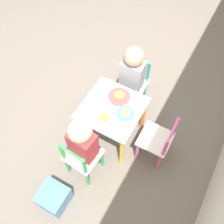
# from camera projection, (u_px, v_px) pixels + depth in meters

# --- Properties ---
(ground_plane) EXTENTS (6.00, 6.00, 0.00)m
(ground_plane) POSITION_uv_depth(u_px,v_px,m) (112.00, 133.00, 2.53)
(ground_plane) COLOR #6B6056
(kids_table) EXTENTS (0.49, 0.49, 0.45)m
(kids_table) POSITION_uv_depth(u_px,v_px,m) (112.00, 113.00, 2.22)
(kids_table) COLOR silver
(kids_table) RESTS_ON ground_plane
(chair_teal) EXTENTS (0.27, 0.27, 0.54)m
(chair_teal) POSITION_uv_depth(u_px,v_px,m) (133.00, 84.00, 2.51)
(chair_teal) COLOR silver
(chair_teal) RESTS_ON ground_plane
(chair_green) EXTENTS (0.28, 0.28, 0.54)m
(chair_green) POSITION_uv_depth(u_px,v_px,m) (82.00, 158.00, 2.11)
(chair_green) COLOR silver
(chair_green) RESTS_ON ground_plane
(chair_pink) EXTENTS (0.26, 0.26, 0.54)m
(chair_pink) POSITION_uv_depth(u_px,v_px,m) (158.00, 141.00, 2.20)
(chair_pink) COLOR silver
(chair_pink) RESTS_ON ground_plane
(child_left) EXTENTS (0.22, 0.20, 0.77)m
(child_left) POSITION_uv_depth(u_px,v_px,m) (132.00, 75.00, 2.31)
(child_left) COLOR #7A6B5B
(child_left) RESTS_ON ground_plane
(child_right) EXTENTS (0.23, 0.21, 0.75)m
(child_right) POSITION_uv_depth(u_px,v_px,m) (84.00, 142.00, 1.97)
(child_right) COLOR #4C608E
(child_right) RESTS_ON ground_plane
(plate_left) EXTENTS (0.19, 0.19, 0.03)m
(plate_left) POSITION_uv_depth(u_px,v_px,m) (119.00, 96.00, 2.20)
(plate_left) COLOR #E54C47
(plate_left) RESTS_ON kids_table
(plate_right) EXTENTS (0.17, 0.17, 0.03)m
(plate_right) POSITION_uv_depth(u_px,v_px,m) (104.00, 118.00, 2.08)
(plate_right) COLOR white
(plate_right) RESTS_ON kids_table
(plate_back) EXTENTS (0.15, 0.15, 0.03)m
(plate_back) POSITION_uv_depth(u_px,v_px,m) (125.00, 113.00, 2.11)
(plate_back) COLOR #4C9EE0
(plate_back) RESTS_ON kids_table
(storage_bin) EXTENTS (0.22, 0.22, 0.19)m
(storage_bin) POSITION_uv_depth(u_px,v_px,m) (54.00, 197.00, 2.12)
(storage_bin) COLOR #4C7FB7
(storage_bin) RESTS_ON ground_plane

